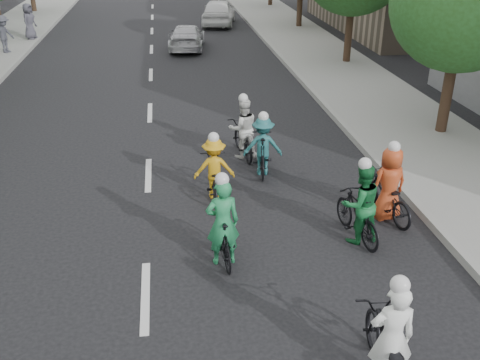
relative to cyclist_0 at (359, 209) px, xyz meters
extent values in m
plane|color=black|center=(-4.28, -1.29, -0.70)|extent=(120.00, 120.00, 0.00)
cube|color=gray|center=(3.72, 8.71, -0.62)|extent=(4.00, 80.00, 0.15)
cube|color=#999993|center=(1.77, 8.71, -0.61)|extent=(0.18, 80.00, 0.18)
cylinder|color=black|center=(4.52, 5.31, 0.44)|extent=(0.32, 0.32, 2.27)
cylinder|color=black|center=(4.52, 14.31, 0.55)|extent=(0.32, 0.32, 2.48)
cylinder|color=black|center=(4.52, 23.31, 0.44)|extent=(0.32, 0.32, 2.27)
imported|color=black|center=(0.00, 0.05, -0.18)|extent=(0.77, 1.77, 1.03)
imported|color=#186D34|center=(0.00, -0.05, 0.15)|extent=(0.92, 0.77, 1.69)
sphere|color=silver|center=(0.00, -0.05, 1.02)|extent=(0.26, 0.26, 0.26)
imported|color=black|center=(-0.90, -3.66, -0.18)|extent=(0.87, 2.01, 1.03)
imported|color=white|center=(-0.90, -3.76, 0.17)|extent=(0.66, 0.47, 1.72)
sphere|color=silver|center=(-0.90, -3.76, 1.05)|extent=(0.26, 0.26, 0.26)
imported|color=black|center=(-1.35, 3.49, -0.17)|extent=(0.73, 1.80, 1.05)
imported|color=#236569|center=(-1.35, 3.39, 0.07)|extent=(1.06, 0.70, 1.53)
sphere|color=silver|center=(-1.35, 3.39, 0.85)|extent=(0.26, 0.26, 0.26)
imported|color=black|center=(0.92, 0.84, -0.20)|extent=(1.01, 1.97, 0.99)
imported|color=#C1451E|center=(0.92, 0.74, 0.14)|extent=(0.90, 0.68, 1.67)
sphere|color=silver|center=(0.92, 0.74, 0.99)|extent=(0.26, 0.26, 0.26)
imported|color=black|center=(-2.80, -0.33, -0.23)|extent=(0.56, 1.57, 0.93)
imported|color=#268B51|center=(-2.80, -0.43, 0.18)|extent=(0.67, 0.47, 1.74)
sphere|color=silver|center=(-2.80, -0.43, 1.07)|extent=(0.26, 0.26, 0.26)
imported|color=black|center=(-1.68, 4.63, -0.23)|extent=(0.81, 1.83, 0.93)
imported|color=white|center=(-1.68, 4.53, 0.14)|extent=(0.87, 0.72, 1.66)
sphere|color=silver|center=(-1.68, 4.53, 0.99)|extent=(0.26, 0.26, 0.26)
imported|color=black|center=(-2.69, 2.39, -0.24)|extent=(0.68, 1.75, 0.90)
imported|color=gold|center=(-2.69, 2.29, 0.04)|extent=(0.98, 0.59, 1.48)
sphere|color=silver|center=(-2.69, 2.29, 0.80)|extent=(0.26, 0.26, 0.26)
imported|color=silver|center=(-2.46, 18.57, -0.10)|extent=(2.15, 4.28, 1.19)
imported|color=white|center=(-0.13, 25.21, 0.09)|extent=(2.72, 4.89, 1.57)
imported|color=#454751|center=(-11.15, 18.30, 0.32)|extent=(1.04, 1.29, 1.73)
imported|color=#4A4854|center=(-10.66, 21.57, 0.37)|extent=(0.85, 1.04, 1.83)
camera|label=1|loc=(-3.70, -8.94, 5.23)|focal=40.00mm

